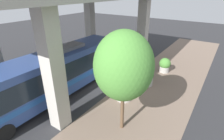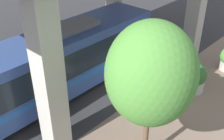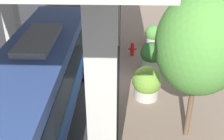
{
  "view_description": "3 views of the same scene",
  "coord_description": "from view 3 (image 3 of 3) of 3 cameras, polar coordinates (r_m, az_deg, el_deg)",
  "views": [
    {
      "loc": [
        -6.83,
        10.86,
        7.56
      ],
      "look_at": [
        -0.57,
        1.57,
        2.41
      ],
      "focal_mm": 28.0,
      "sensor_mm": 36.0,
      "label": 1
    },
    {
      "loc": [
        -7.18,
        10.45,
        8.95
      ],
      "look_at": [
        0.72,
        1.91,
        1.94
      ],
      "focal_mm": 45.0,
      "sensor_mm": 36.0,
      "label": 2
    },
    {
      "loc": [
        -0.04,
        12.73,
        7.84
      ],
      "look_at": [
        0.3,
        2.68,
        2.37
      ],
      "focal_mm": 45.0,
      "sensor_mm": 36.0,
      "label": 3
    }
  ],
  "objects": [
    {
      "name": "planter_front",
      "position": [
        19.54,
        8.35,
        6.96
      ],
      "size": [
        1.12,
        1.12,
        1.48
      ],
      "color": "#ADA89E",
      "rests_on": "ground"
    },
    {
      "name": "planter_back",
      "position": [
        16.29,
        7.95,
        2.73
      ],
      "size": [
        1.26,
        1.26,
        1.67
      ],
      "color": "#ADA89E",
      "rests_on": "ground"
    },
    {
      "name": "ground_plane",
      "position": [
        14.96,
        1.48,
        -3.08
      ],
      "size": [
        80.0,
        80.0,
        0.0
      ],
      "primitive_type": "plane",
      "color": "#2D2D30",
      "rests_on": "ground"
    },
    {
      "name": "street_tree_near",
      "position": [
        10.11,
        17.49,
        5.0
      ],
      "size": [
        3.11,
        3.11,
        5.9
      ],
      "color": "brown",
      "rests_on": "ground"
    },
    {
      "name": "sidewalk_strip",
      "position": [
        15.24,
        12.84,
        -3.17
      ],
      "size": [
        6.0,
        40.0,
        0.02
      ],
      "color": "#7A6656",
      "rests_on": "ground"
    },
    {
      "name": "planter_middle",
      "position": [
        13.65,
        7.07,
        -2.69
      ],
      "size": [
        1.42,
        1.42,
        1.67
      ],
      "color": "#ADA89E",
      "rests_on": "ground"
    },
    {
      "name": "fire_hydrant",
      "position": [
        18.02,
        4.16,
        4.28
      ],
      "size": [
        0.54,
        0.26,
        0.91
      ],
      "color": "red",
      "rests_on": "ground"
    },
    {
      "name": "bus",
      "position": [
        11.32,
        -15.39,
        -3.74
      ],
      "size": [
        2.77,
        12.83,
        3.66
      ],
      "color": "#334C8C",
      "rests_on": "ground"
    }
  ]
}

